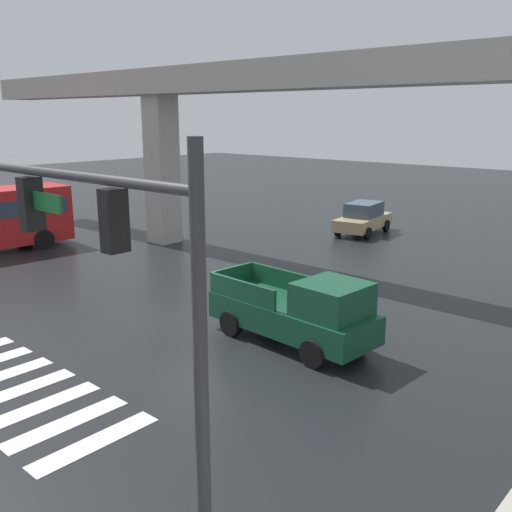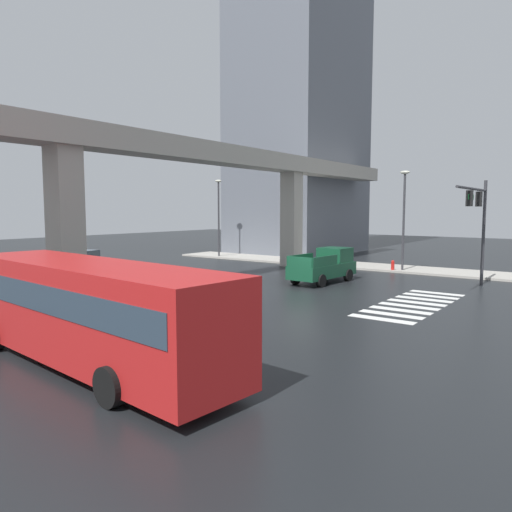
% 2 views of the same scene
% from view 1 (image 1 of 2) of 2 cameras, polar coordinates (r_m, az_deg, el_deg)
% --- Properties ---
extents(ground_plane, '(120.00, 120.00, 0.00)m').
position_cam_1_polar(ground_plane, '(18.71, -6.20, -6.27)').
color(ground_plane, black).
extents(crosswalk_stripes, '(8.25, 2.80, 0.01)m').
position_cam_1_polar(crosswalk_stripes, '(15.60, -23.63, -11.64)').
color(crosswalk_stripes, silver).
rests_on(crosswalk_stripes, ground).
extents(elevated_overpass, '(49.08, 1.91, 8.60)m').
position_cam_1_polar(elevated_overpass, '(22.76, 6.72, 15.80)').
color(elevated_overpass, '#ADA89E').
rests_on(elevated_overpass, ground).
extents(pickup_truck, '(5.20, 2.31, 2.08)m').
position_cam_1_polar(pickup_truck, '(16.34, 4.35, -5.57)').
color(pickup_truck, '#14472D').
rests_on(pickup_truck, ground).
extents(sedan_tan, '(2.41, 4.51, 1.72)m').
position_cam_1_polar(sedan_tan, '(32.39, 10.65, 3.74)').
color(sedan_tan, tan).
rests_on(sedan_tan, ground).
extents(traffic_signal_mast, '(6.49, 0.32, 6.20)m').
position_cam_1_polar(traffic_signal_mast, '(7.93, -14.17, -1.37)').
color(traffic_signal_mast, '#38383D').
rests_on(traffic_signal_mast, ground).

